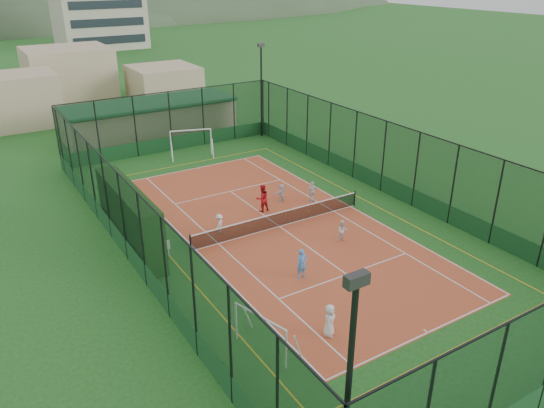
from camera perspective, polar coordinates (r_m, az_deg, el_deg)
The scene contains 18 objects.
ground at distance 31.98m, azimuth 0.82°, elevation -2.44°, with size 300.00×300.00×0.00m, color #24501B.
court_slab at distance 31.98m, azimuth 0.82°, elevation -2.44°, with size 11.17×23.97×0.01m, color #AC4726.
tennis_net at distance 31.75m, azimuth 0.82°, elevation -1.59°, with size 11.67×0.12×1.06m, color black, non-canonical shape.
perimeter_fence at distance 30.94m, azimuth 0.85°, elevation 1.69°, with size 18.12×34.12×5.00m, color black, non-canonical shape.
floodlight_ne at distance 48.31m, azimuth -1.15°, elevation 12.04°, with size 0.60×0.26×8.25m, color black, non-canonical shape.
clubhouse at distance 50.22m, azimuth -12.93°, elevation 8.92°, with size 15.20×7.20×3.15m, color tan, non-canonical shape.
hedge_left at distance 30.08m, azimuth -15.06°, elevation -1.46°, with size 1.20×7.97×3.49m, color black.
white_bench at distance 29.05m, azimuth -12.65°, elevation -4.92°, with size 1.79×0.49×1.01m, color white, non-canonical shape.
futsal_goal_near at distance 21.83m, azimuth -1.29°, elevation -13.89°, with size 0.81×2.80×1.80m, color white, non-canonical shape.
futsal_goal_far at distance 44.15m, azimuth -8.68°, elevation 6.50°, with size 3.38×0.98×2.18m, color white, non-canonical shape.
child_near_left at distance 22.95m, azimuth 6.21°, elevation -12.34°, with size 0.73×0.48×1.49m, color white.
child_near_mid at distance 26.63m, azimuth 3.24°, elevation -6.42°, with size 0.58×0.38×1.59m, color #5193E5.
child_near_right at distance 30.35m, azimuth 7.60°, elevation -2.86°, with size 0.62×0.48×1.27m, color white.
child_far_left at distance 31.17m, azimuth -5.69°, elevation -2.10°, with size 0.76×0.44×1.17m, color white.
child_far_right at distance 35.13m, azimuth 4.35°, elevation 1.35°, with size 0.85×0.35×1.44m, color white.
child_far_back at distance 35.14m, azimuth 1.01°, elevation 1.23°, with size 1.13×0.36×1.22m, color white.
coach at distance 33.58m, azimuth -1.05°, elevation 0.63°, with size 0.87×0.68×1.80m, color red.
tennis_balls at distance 33.53m, azimuth 1.43°, elevation -1.04°, with size 4.38×1.03×0.07m.
Camera 1 is at (-15.39, -24.05, 14.41)m, focal length 35.00 mm.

